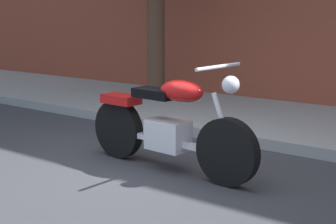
# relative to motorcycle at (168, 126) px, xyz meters

# --- Properties ---
(ground_plane) EXTENTS (60.00, 60.00, 0.00)m
(ground_plane) POSITION_rel_motorcycle_xyz_m (-0.22, -0.41, -0.48)
(ground_plane) COLOR #38383D
(sidewalk) EXTENTS (23.89, 2.63, 0.14)m
(sidewalk) POSITION_rel_motorcycle_xyz_m (-0.22, 2.64, -0.41)
(sidewalk) COLOR #9A9A9A
(sidewalk) RESTS_ON ground
(motorcycle) EXTENTS (2.17, 0.70, 1.17)m
(motorcycle) POSITION_rel_motorcycle_xyz_m (0.00, 0.00, 0.00)
(motorcycle) COLOR black
(motorcycle) RESTS_ON ground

